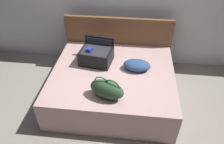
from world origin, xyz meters
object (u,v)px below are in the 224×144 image
at_px(duffel_bag, 107,89).
at_px(pillow_near_headboard, 137,65).
at_px(bed, 113,85).
at_px(hard_case_large, 96,55).

xyz_separation_m(duffel_bag, pillow_near_headboard, (0.41, 0.71, -0.06)).
xyz_separation_m(bed, pillow_near_headboard, (0.39, 0.12, 0.36)).
bearing_deg(hard_case_large, bed, -30.54).
height_order(hard_case_large, duffel_bag, hard_case_large).
height_order(bed, duffel_bag, duffel_bag).
height_order(bed, pillow_near_headboard, pillow_near_headboard).
relative_size(bed, pillow_near_headboard, 4.47).
bearing_deg(bed, duffel_bag, -92.03).
bearing_deg(bed, pillow_near_headboard, 17.34).
distance_m(bed, hard_case_large, 0.59).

